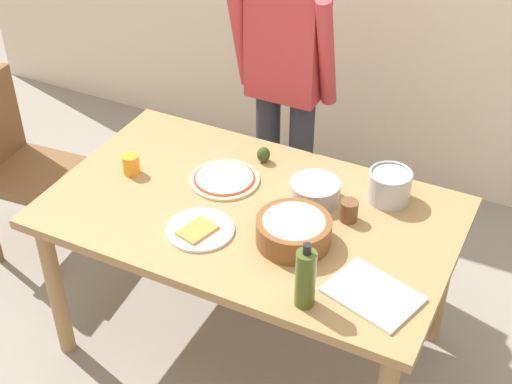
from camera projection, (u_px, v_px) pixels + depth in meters
name	position (u px, v px, depth m)	size (l,w,h in m)	color
ground	(251.00, 341.00, 3.31)	(8.00, 8.00, 0.00)	gray
dining_table	(250.00, 227.00, 2.92)	(1.60, 0.96, 0.76)	#A37A4C
person_cook	(286.00, 77.00, 3.37)	(0.49, 0.25, 1.62)	#2D2D38
chair_wooden_left	(17.00, 160.00, 3.54)	(0.43, 0.43, 0.95)	brown
pizza_raw_on_board	(225.00, 179.00, 3.01)	(0.29, 0.29, 0.02)	beige
plate_with_slice	(200.00, 230.00, 2.74)	(0.26, 0.26, 0.02)	white
popcorn_bowl	(294.00, 229.00, 2.67)	(0.28, 0.28, 0.11)	brown
mixing_bowl_steel	(315.00, 191.00, 2.89)	(0.20, 0.20, 0.08)	#B7B7BC
olive_oil_bottle	(305.00, 278.00, 2.38)	(0.07, 0.07, 0.26)	#47561E
steel_pot	(390.00, 186.00, 2.88)	(0.17, 0.17, 0.13)	#B7B7BC
cup_orange	(131.00, 165.00, 3.04)	(0.07, 0.07, 0.09)	orange
cup_small_brown	(349.00, 211.00, 2.78)	(0.07, 0.07, 0.09)	brown
cutting_board_white	(373.00, 294.00, 2.47)	(0.30, 0.22, 0.01)	white
avocado	(264.00, 155.00, 3.11)	(0.06, 0.06, 0.07)	#2D4219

